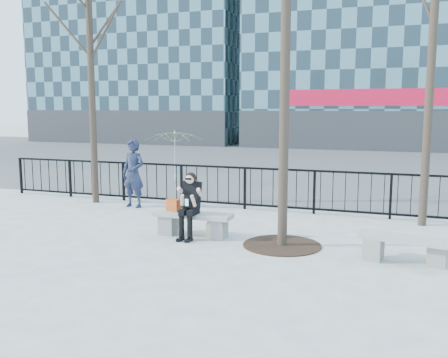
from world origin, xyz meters
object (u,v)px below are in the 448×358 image
(seated_woman, at_px, (189,206))
(standing_man, at_px, (133,173))
(bench_main, at_px, (193,222))
(bench_second, at_px, (405,247))

(seated_woman, bearing_deg, standing_man, 137.51)
(bench_main, bearing_deg, bench_second, -5.99)
(bench_second, height_order, standing_man, standing_man)
(bench_main, height_order, standing_man, standing_man)
(bench_second, distance_m, standing_man, 7.31)
(bench_main, relative_size, seated_woman, 1.23)
(seated_woman, bearing_deg, bench_main, 90.00)
(bench_main, relative_size, bench_second, 1.07)
(bench_main, height_order, bench_second, bench_main)
(bench_second, bearing_deg, standing_man, 169.10)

